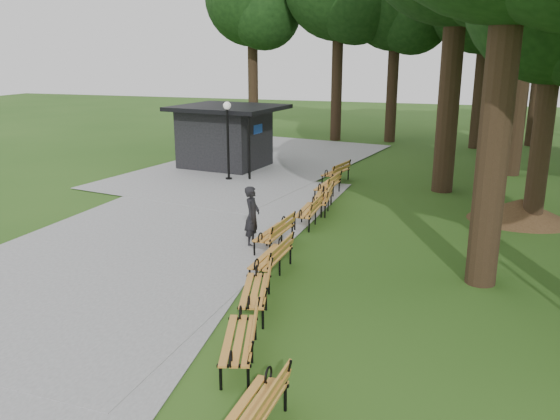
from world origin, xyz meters
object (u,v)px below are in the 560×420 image
(dirt_mound, at_px, (520,210))
(bench_8, at_px, (336,172))
(kiosk, at_px, (225,137))
(bench_7, at_px, (328,185))
(bench_1, at_px, (239,340))
(person, at_px, (252,216))
(bench_6, at_px, (322,198))
(bench_4, at_px, (274,233))
(bench_3, at_px, (271,257))
(bench_5, at_px, (309,210))
(bench_0, at_px, (250,414))
(lamp_post, at_px, (228,124))
(bench_2, at_px, (255,291))

(dirt_mound, xyz_separation_m, bench_8, (-6.76, 3.52, 0.08))
(kiosk, relative_size, bench_7, 2.40)
(bench_1, bearing_deg, person, -177.95)
(bench_7, bearing_deg, bench_1, 9.57)
(kiosk, height_order, bench_6, kiosk)
(bench_4, xyz_separation_m, bench_8, (-0.14, 8.41, 0.00))
(bench_3, distance_m, bench_7, 7.85)
(dirt_mound, xyz_separation_m, bench_5, (-6.31, -2.42, 0.08))
(bench_0, xyz_separation_m, bench_3, (-1.68, 5.87, 0.00))
(dirt_mound, bearing_deg, bench_7, 170.36)
(bench_0, relative_size, bench_1, 1.00)
(bench_0, xyz_separation_m, bench_6, (-1.88, 11.80, 0.00))
(bench_1, bearing_deg, bench_8, 169.46)
(bench_5, bearing_deg, bench_1, 5.81)
(bench_5, bearing_deg, bench_0, 9.56)
(bench_0, relative_size, bench_8, 1.00)
(lamp_post, bearing_deg, bench_3, -61.71)
(dirt_mound, relative_size, bench_4, 1.42)
(lamp_post, relative_size, bench_4, 1.71)
(bench_8, bearing_deg, person, 7.88)
(bench_3, relative_size, bench_6, 1.00)
(bench_0, distance_m, bench_6, 11.95)
(person, xyz_separation_m, lamp_post, (-3.86, 7.48, 1.49))
(lamp_post, distance_m, bench_4, 8.98)
(lamp_post, bearing_deg, bench_0, -66.19)
(kiosk, relative_size, bench_5, 2.40)
(lamp_post, xyz_separation_m, bench_8, (4.37, 0.88, -1.89))
(bench_2, relative_size, bench_7, 1.00)
(person, relative_size, bench_5, 0.88)
(dirt_mound, relative_size, bench_6, 1.42)
(kiosk, distance_m, bench_5, 9.78)
(person, distance_m, kiosk, 11.27)
(lamp_post, distance_m, bench_8, 4.84)
(lamp_post, relative_size, bench_6, 1.71)
(bench_6, bearing_deg, dirt_mound, 91.30)
(lamp_post, xyz_separation_m, bench_1, (5.82, -13.37, -1.89))
(bench_0, relative_size, bench_6, 1.00)
(person, relative_size, bench_1, 0.88)
(person, relative_size, bench_7, 0.88)
(person, bearing_deg, bench_2, -162.15)
(bench_1, height_order, bench_8, same)
(bench_3, bearing_deg, bench_4, -162.22)
(bench_4, bearing_deg, lamp_post, -144.99)
(bench_2, bearing_deg, bench_1, -2.34)
(dirt_mound, height_order, bench_0, bench_0)
(dirt_mound, height_order, bench_1, bench_1)
(bench_4, distance_m, bench_6, 4.10)
(person, relative_size, dirt_mound, 0.62)
(person, distance_m, lamp_post, 8.55)
(bench_0, xyz_separation_m, bench_7, (-2.13, 13.72, 0.00))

